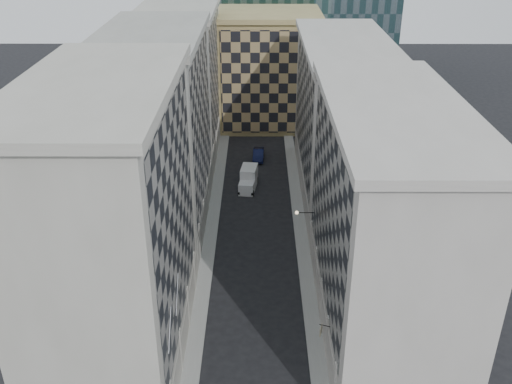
{
  "coord_description": "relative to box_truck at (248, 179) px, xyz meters",
  "views": [
    {
      "loc": [
        0.19,
        -26.84,
        34.47
      ],
      "look_at": [
        0.06,
        15.84,
        12.71
      ],
      "focal_mm": 40.0,
      "sensor_mm": 36.0,
      "label": 1
    }
  ],
  "objects": [
    {
      "name": "bldg_left_a",
      "position": [
        -9.83,
        -31.14,
        10.63
      ],
      "size": [
        10.8,
        22.8,
        23.7
      ],
      "color": "#A5A194",
      "rests_on": "ground"
    },
    {
      "name": "flagpoles_left",
      "position": [
        -4.85,
        -36.14,
        6.81
      ],
      "size": [
        0.1,
        6.33,
        2.33
      ],
      "color": "gray",
      "rests_on": "ground"
    },
    {
      "name": "sidewalk_west",
      "position": [
        -4.2,
        -12.14,
        -1.12
      ],
      "size": [
        1.5,
        100.0,
        0.15
      ],
      "primitive_type": "cube",
      "color": "gray",
      "rests_on": "ground"
    },
    {
      "name": "bldg_right_b",
      "position": [
        11.94,
        -0.14,
        8.65
      ],
      "size": [
        10.8,
        28.8,
        19.7
      ],
      "color": "#AFA9A0",
      "rests_on": "ground"
    },
    {
      "name": "bldg_left_c",
      "position": [
        -9.83,
        12.86,
        9.63
      ],
      "size": [
        10.8,
        22.8,
        21.7
      ],
      "color": "#A5A194",
      "rests_on": "ground"
    },
    {
      "name": "shop_sign",
      "position": [
        6.38,
        -33.24,
        2.64
      ],
      "size": [
        0.89,
        0.77,
        0.88
      ],
      "rotation": [
        0.0,
        0.0,
        -0.32
      ],
      "color": "black",
      "rests_on": "ground"
    },
    {
      "name": "bldg_right_a",
      "position": [
        11.93,
        -27.14,
        9.13
      ],
      "size": [
        10.8,
        26.8,
        20.7
      ],
      "color": "#AFA9A0",
      "rests_on": "ground"
    },
    {
      "name": "box_truck",
      "position": [
        0.0,
        0.0,
        0.0
      ],
      "size": [
        2.65,
        5.22,
        2.74
      ],
      "rotation": [
        0.0,
        0.0,
        -0.13
      ],
      "color": "silver",
      "rests_on": "ground"
    },
    {
      "name": "tan_block",
      "position": [
        3.05,
        25.75,
        8.24
      ],
      "size": [
        16.8,
        14.8,
        18.8
      ],
      "color": "#A18955",
      "rests_on": "ground"
    },
    {
      "name": "bracket_lamp",
      "position": [
        5.43,
        -18.14,
        5.01
      ],
      "size": [
        1.98,
        0.36,
        0.36
      ],
      "color": "black",
      "rests_on": "ground"
    },
    {
      "name": "dark_car",
      "position": [
        1.36,
        9.53,
        -0.45
      ],
      "size": [
        1.78,
        4.59,
        1.49
      ],
      "primitive_type": "imported",
      "rotation": [
        0.0,
        0.0,
        -0.04
      ],
      "color": "#0E1436",
      "rests_on": "ground"
    },
    {
      "name": "sidewalk_east",
      "position": [
        6.3,
        -12.14,
        -1.12
      ],
      "size": [
        1.5,
        100.0,
        0.15
      ],
      "primitive_type": "cube",
      "color": "gray",
      "rests_on": "ground"
    },
    {
      "name": "bldg_left_b",
      "position": [
        -9.83,
        -9.14,
        10.13
      ],
      "size": [
        10.8,
        22.8,
        22.7
      ],
      "color": "gray",
      "rests_on": "ground"
    }
  ]
}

